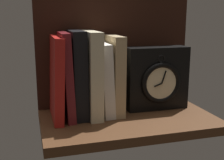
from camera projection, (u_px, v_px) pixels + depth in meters
The scene contains 9 objects.
ground_plane at pixel (128, 121), 85.48cm from camera, with size 49.66×29.04×2.50cm, color #4C2D19.
back_panel at pixel (115, 44), 93.99cm from camera, with size 49.66×1.20×39.28cm, color black.
book_red_requiem at pixel (57, 78), 82.11cm from camera, with size 2.52×16.67×23.13cm, color red.
book_maroon_dawkins at pixel (66, 76), 82.70cm from camera, with size 2.21×14.84×24.24cm, color maroon.
book_black_skeptic at pixel (78, 74), 83.55cm from camera, with size 3.77×13.03×24.64cm, color black.
book_cream_twain at pixel (91, 74), 84.64cm from camera, with size 3.57×15.83×24.44cm, color beige.
book_white_catcher at pixel (103, 79), 85.98cm from camera, with size 3.00×12.91×20.96cm, color silver.
book_tan_shortstories at pixel (115, 75), 86.67cm from camera, with size 3.17×12.49×23.01cm, color tan.
framed_clock at pixel (157, 78), 91.13cm from camera, with size 19.34×7.49×19.34cm.
Camera 1 is at (-26.80, -76.42, 28.95)cm, focal length 47.21 mm.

